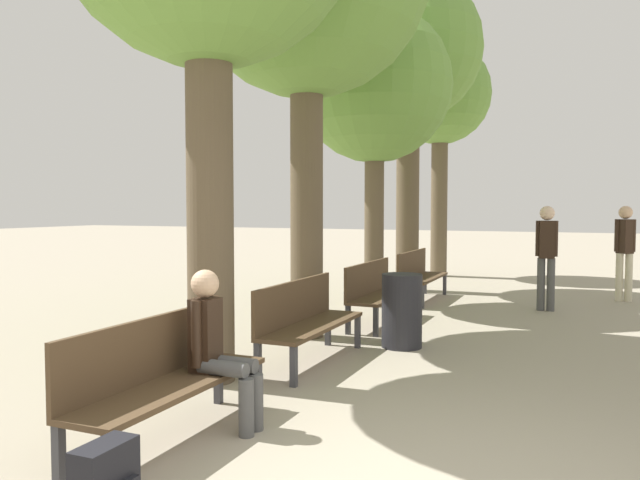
{
  "coord_description": "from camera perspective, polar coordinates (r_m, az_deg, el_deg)",
  "views": [
    {
      "loc": [
        0.69,
        -3.21,
        1.68
      ],
      "look_at": [
        -2.75,
        4.76,
        1.21
      ],
      "focal_mm": 35.0,
      "sensor_mm": 36.0,
      "label": 1
    }
  ],
  "objects": [
    {
      "name": "person_seated",
      "position": [
        4.83,
        -9.33,
        -9.4
      ],
      "size": [
        0.56,
        0.32,
        1.2
      ],
      "color": "#4C4C4C",
      "rests_on": "ground_plane"
    },
    {
      "name": "pedestrian_mid",
      "position": [
        12.25,
        26.1,
        -0.56
      ],
      "size": [
        0.34,
        0.3,
        1.69
      ],
      "color": "beige",
      "rests_on": "ground_plane"
    },
    {
      "name": "bench_row_0",
      "position": [
        4.7,
        -14.2,
        -11.54
      ],
      "size": [
        0.47,
        1.84,
        0.88
      ],
      "color": "#4C3823",
      "rests_on": "ground_plane"
    },
    {
      "name": "bench_row_3",
      "position": [
        11.31,
        8.99,
        -2.93
      ],
      "size": [
        0.47,
        1.84,
        0.88
      ],
      "color": "#4C3823",
      "rests_on": "ground_plane"
    },
    {
      "name": "bench_row_2",
      "position": [
        8.99,
        5.13,
        -4.46
      ],
      "size": [
        0.47,
        1.84,
        0.88
      ],
      "color": "#4C3823",
      "rests_on": "ground_plane"
    },
    {
      "name": "tree_row_3",
      "position": [
        12.88,
        8.11,
        16.53
      ],
      "size": [
        2.89,
        2.89,
        6.22
      ],
      "color": "brown",
      "rests_on": "ground_plane"
    },
    {
      "name": "bench_row_1",
      "position": [
        6.75,
        -1.41,
        -6.97
      ],
      "size": [
        0.47,
        1.84,
        0.88
      ],
      "color": "#4C3823",
      "rests_on": "ground_plane"
    },
    {
      "name": "tree_row_2",
      "position": [
        10.7,
        5.03,
        13.71
      ],
      "size": [
        2.57,
        2.57,
        4.98
      ],
      "color": "brown",
      "rests_on": "ground_plane"
    },
    {
      "name": "tree_row_4",
      "position": [
        15.5,
        10.93,
        12.65
      ],
      "size": [
        2.4,
        2.4,
        5.57
      ],
      "color": "brown",
      "rests_on": "ground_plane"
    },
    {
      "name": "trash_bin",
      "position": [
        7.54,
        7.49,
        -6.42
      ],
      "size": [
        0.48,
        0.48,
        0.88
      ],
      "color": "#232328",
      "rests_on": "ground_plane"
    },
    {
      "name": "pedestrian_near",
      "position": [
        10.64,
        20.0,
        -0.94
      ],
      "size": [
        0.34,
        0.23,
        1.69
      ],
      "color": "#4C4C4C",
      "rests_on": "ground_plane"
    }
  ]
}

